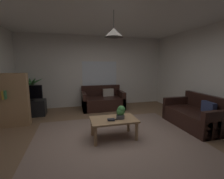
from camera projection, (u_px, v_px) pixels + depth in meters
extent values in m
cube|color=brown|center=(115.00, 139.00, 3.44)|extent=(5.45, 5.78, 0.02)
cube|color=gray|center=(118.00, 142.00, 3.24)|extent=(3.55, 3.18, 0.01)
cube|color=silver|center=(95.00, 72.00, 6.01)|extent=(5.57, 0.06, 2.67)
cube|color=silver|center=(221.00, 76.00, 3.91)|extent=(0.06, 5.78, 2.67)
cube|color=white|center=(116.00, 9.00, 3.00)|extent=(5.45, 5.78, 0.02)
cube|color=white|center=(100.00, 77.00, 6.05)|extent=(1.34, 0.01, 1.18)
cube|color=black|center=(103.00, 103.00, 5.69)|extent=(1.49, 0.89, 0.42)
cube|color=black|center=(101.00, 90.00, 5.99)|extent=(1.49, 0.12, 0.40)
cube|color=black|center=(84.00, 101.00, 5.50)|extent=(0.12, 0.89, 0.64)
cube|color=black|center=(121.00, 99.00, 5.84)|extent=(0.12, 0.89, 0.64)
cube|color=#B7AD9E|center=(108.00, 92.00, 5.89)|extent=(0.41, 0.14, 0.28)
cube|color=black|center=(194.00, 119.00, 4.07)|extent=(0.89, 1.53, 0.42)
cube|color=black|center=(207.00, 103.00, 4.10)|extent=(0.12, 1.53, 0.40)
cube|color=black|center=(177.00, 107.00, 4.73)|extent=(0.89, 0.12, 0.64)
cube|color=black|center=(219.00, 125.00, 3.38)|extent=(0.89, 0.12, 0.64)
cube|color=navy|center=(209.00, 107.00, 3.86)|extent=(0.18, 0.41, 0.28)
cube|color=#A87F56|center=(114.00, 120.00, 3.39)|extent=(1.00, 0.60, 0.04)
cylinder|color=#A87F56|center=(95.00, 136.00, 3.09)|extent=(0.07, 0.07, 0.40)
cylinder|color=#A87F56|center=(137.00, 132.00, 3.31)|extent=(0.07, 0.07, 0.40)
cylinder|color=#A87F56|center=(92.00, 127.00, 3.55)|extent=(0.07, 0.07, 0.40)
cylinder|color=#A87F56|center=(128.00, 123.00, 3.77)|extent=(0.07, 0.07, 0.40)
cube|color=#2D4C8C|center=(111.00, 120.00, 3.28)|extent=(0.16, 0.12, 0.02)
cube|color=black|center=(111.00, 119.00, 3.27)|extent=(0.17, 0.12, 0.02)
cube|color=black|center=(118.00, 119.00, 3.37)|extent=(0.15, 0.14, 0.02)
cylinder|color=#4C4C51|center=(120.00, 117.00, 3.40)|extent=(0.18, 0.18, 0.08)
sphere|color=#3D7F3D|center=(121.00, 112.00, 3.40)|extent=(0.18, 0.18, 0.18)
sphere|color=#3D7F3D|center=(121.00, 110.00, 3.41)|extent=(0.18, 0.18, 0.18)
cube|color=black|center=(31.00, 108.00, 4.89)|extent=(0.90, 0.44, 0.50)
cube|color=black|center=(29.00, 92.00, 4.79)|extent=(0.76, 0.05, 0.43)
cube|color=black|center=(29.00, 92.00, 4.77)|extent=(0.72, 0.00, 0.39)
cube|color=black|center=(30.00, 100.00, 4.83)|extent=(0.24, 0.16, 0.04)
cylinder|color=#4C4C51|center=(33.00, 107.00, 5.41)|extent=(0.32, 0.32, 0.30)
cylinder|color=brown|center=(32.00, 93.00, 5.34)|extent=(0.05, 0.05, 0.66)
cone|color=#3D7F3D|center=(37.00, 81.00, 5.29)|extent=(0.47, 0.19, 0.28)
cone|color=#3D7F3D|center=(34.00, 80.00, 5.42)|extent=(0.24, 0.37, 0.34)
cone|color=#3D7F3D|center=(30.00, 80.00, 5.42)|extent=(0.21, 0.42, 0.36)
cone|color=#3D7F3D|center=(25.00, 81.00, 5.22)|extent=(0.39, 0.11, 0.30)
cone|color=#3D7F3D|center=(26.00, 81.00, 5.08)|extent=(0.26, 0.42, 0.35)
cone|color=#3D7F3D|center=(34.00, 81.00, 5.13)|extent=(0.31, 0.46, 0.35)
cube|color=#A87F56|center=(14.00, 100.00, 4.02)|extent=(0.70, 0.22, 1.40)
cube|color=#99663F|center=(0.00, 94.00, 3.82)|extent=(0.03, 0.16, 0.24)
cube|color=#99663F|center=(2.00, 95.00, 3.83)|extent=(0.04, 0.16, 0.19)
cube|color=gold|center=(4.00, 95.00, 3.84)|extent=(0.04, 0.16, 0.20)
cube|color=#387247|center=(6.00, 95.00, 3.85)|extent=(0.04, 0.16, 0.21)
cylinder|color=black|center=(114.00, 19.00, 3.05)|extent=(0.01, 0.01, 0.34)
cone|color=#4C4742|center=(114.00, 33.00, 3.10)|extent=(0.38, 0.38, 0.17)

